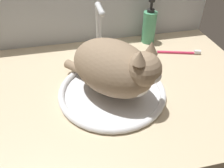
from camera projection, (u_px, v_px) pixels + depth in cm
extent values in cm
cube|color=#CCB793|center=(93.00, 93.00, 77.17)|extent=(116.63, 68.25, 3.00)
cube|color=#B2B7BC|center=(78.00, 6.00, 93.13)|extent=(116.63, 2.40, 37.44)
torus|color=white|center=(112.00, 91.00, 74.03)|extent=(35.11, 35.11, 2.10)
cylinder|color=white|center=(112.00, 93.00, 74.50)|extent=(31.96, 31.96, 0.60)
cylinder|color=silver|center=(100.00, 55.00, 91.16)|extent=(4.00, 4.00, 2.37)
cylinder|color=silver|center=(99.00, 30.00, 84.41)|extent=(2.00, 2.00, 19.10)
sphere|color=silver|center=(98.00, 5.00, 78.40)|extent=(2.20, 2.20, 2.20)
cylinder|color=silver|center=(100.00, 9.00, 75.28)|extent=(2.00, 8.21, 2.00)
sphere|color=silver|center=(102.00, 14.00, 72.16)|extent=(2.10, 2.10, 2.10)
cylinder|color=silver|center=(82.00, 58.00, 90.19)|extent=(3.20, 3.20, 1.60)
cone|color=silver|center=(82.00, 51.00, 88.29)|extent=(2.88, 2.88, 4.46)
cylinder|color=silver|center=(117.00, 54.00, 92.61)|extent=(3.20, 3.20, 1.60)
cone|color=silver|center=(117.00, 47.00, 90.71)|extent=(2.88, 2.88, 4.46)
ellipsoid|color=#8C755B|center=(112.00, 67.00, 68.13)|extent=(30.77, 31.77, 16.65)
sphere|color=#8C755B|center=(144.00, 69.00, 60.68)|extent=(9.72, 9.72, 9.72)
cone|color=#8C755B|center=(151.00, 48.00, 59.21)|extent=(3.69, 3.69, 3.64)
cone|color=#8C755B|center=(140.00, 57.00, 55.58)|extent=(3.69, 3.69, 3.64)
ellipsoid|color=silver|center=(156.00, 77.00, 59.59)|extent=(5.00, 4.87, 3.11)
ellipsoid|color=silver|center=(138.00, 81.00, 64.29)|extent=(12.20, 11.98, 9.16)
cylinder|color=#8C755B|center=(78.00, 69.00, 79.26)|extent=(9.51, 10.34, 3.20)
cylinder|color=#4C9E70|center=(149.00, 27.00, 98.12)|extent=(5.73, 5.73, 13.65)
cylinder|color=black|center=(151.00, 11.00, 93.45)|extent=(3.15, 3.15, 1.20)
cylinder|color=black|center=(151.00, 5.00, 92.10)|extent=(1.15, 1.15, 3.08)
cylinder|color=black|center=(152.00, 0.00, 90.75)|extent=(2.58, 2.58, 1.20)
cylinder|color=#D83359|center=(175.00, 52.00, 94.04)|extent=(14.74, 5.25, 1.00)
cube|color=white|center=(197.00, 52.00, 93.19)|extent=(2.83, 1.89, 1.20)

